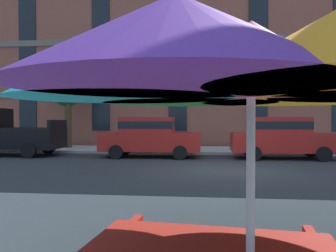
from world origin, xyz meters
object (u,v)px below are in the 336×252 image
at_px(patio_umbrella, 251,64).
at_px(street_tree_left, 67,83).
at_px(sedan_red, 150,136).
at_px(sedan_red_midblock, 282,137).
at_px(pickup_black, 2,133).

bearing_deg(patio_umbrella, street_tree_left, 116.19).
bearing_deg(street_tree_left, patio_umbrella, -63.81).
bearing_deg(sedan_red, street_tree_left, 147.22).
distance_m(sedan_red_midblock, street_tree_left, 11.74).
distance_m(pickup_black, patio_umbrella, 16.01).
xyz_separation_m(sedan_red, patio_umbrella, (2.71, -12.70, 1.11)).
height_order(pickup_black, sedan_red_midblock, pickup_black).
xyz_separation_m(pickup_black, patio_umbrella, (9.70, -12.70, 1.03)).
height_order(pickup_black, street_tree_left, street_tree_left).
bearing_deg(patio_umbrella, sedan_red, 102.06).
distance_m(sedan_red, street_tree_left, 6.73).
bearing_deg(pickup_black, patio_umbrella, -52.63).
relative_size(sedan_red_midblock, patio_umbrella, 1.31).
relative_size(street_tree_left, patio_umbrella, 1.51).
bearing_deg(sedan_red_midblock, street_tree_left, 163.03).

